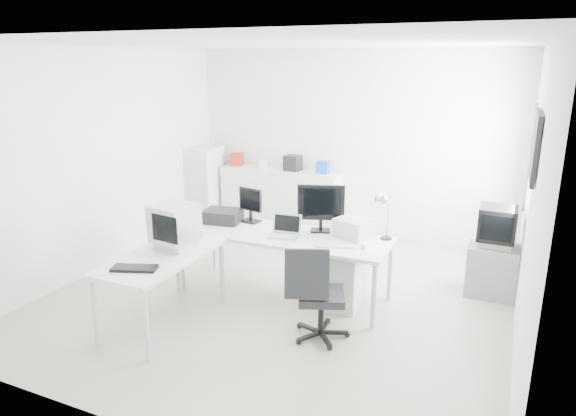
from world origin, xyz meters
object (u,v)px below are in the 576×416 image
at_px(sideboard, 281,199).
at_px(laser_printer, 354,228).
at_px(main_desk, 284,265).
at_px(lcd_monitor_small, 251,206).
at_px(crt_tv, 497,227).
at_px(tv_cabinet, 492,270).
at_px(inkjet_printer, 223,216).
at_px(filing_cabinet, 205,186).
at_px(drawer_pedestal, 343,279).
at_px(laptop, 284,229).
at_px(side_desk, 164,289).
at_px(lcd_monitor_large, 321,208).
at_px(crt_monitor, 175,224).
at_px(office_chair, 321,291).

bearing_deg(sideboard, laser_printer, -48.01).
relative_size(main_desk, lcd_monitor_small, 5.93).
bearing_deg(crt_tv, tv_cabinet, 0.00).
bearing_deg(tv_cabinet, laser_printer, -151.65).
height_order(inkjet_printer, filing_cabinet, filing_cabinet).
bearing_deg(laser_printer, drawer_pedestal, -86.51).
distance_m(laptop, crt_tv, 2.41).
bearing_deg(drawer_pedestal, side_desk, -143.43).
distance_m(side_desk, sideboard, 3.34).
distance_m(drawer_pedestal, lcd_monitor_large, 0.83).
xyz_separation_m(side_desk, crt_monitor, (0.00, 0.25, 0.63)).
relative_size(crt_monitor, office_chair, 0.52).
xyz_separation_m(office_chair, sideboard, (-1.78, 2.94, -0.00)).
bearing_deg(laser_printer, main_desk, -143.77).
height_order(lcd_monitor_large, laser_printer, lcd_monitor_large).
bearing_deg(lcd_monitor_large, laser_printer, -22.36).
distance_m(crt_tv, sideboard, 3.49).
distance_m(inkjet_printer, office_chair, 1.80).
bearing_deg(crt_monitor, main_desk, 52.45).
relative_size(drawer_pedestal, lcd_monitor_large, 1.08).
relative_size(main_desk, laptop, 7.96).
height_order(lcd_monitor_large, crt_monitor, lcd_monitor_large).
distance_m(main_desk, side_desk, 1.39).
relative_size(crt_monitor, crt_tv, 1.01).
bearing_deg(crt_tv, main_desk, -155.52).
height_order(main_desk, drawer_pedestal, main_desk).
relative_size(laptop, office_chair, 0.31).
relative_size(lcd_monitor_small, lcd_monitor_large, 0.73).
bearing_deg(tv_cabinet, lcd_monitor_small, -164.75).
bearing_deg(laser_printer, crt_monitor, -126.35).
distance_m(crt_tv, filing_cabinet, 4.61).
xyz_separation_m(drawer_pedestal, laptop, (-0.65, -0.15, 0.55)).
bearing_deg(crt_monitor, lcd_monitor_large, 49.97).
xyz_separation_m(drawer_pedestal, lcd_monitor_small, (-1.25, 0.20, 0.65)).
bearing_deg(main_desk, lcd_monitor_small, 155.56).
xyz_separation_m(main_desk, office_chair, (0.72, -0.71, 0.11)).
height_order(crt_monitor, tv_cabinet, crt_monitor).
xyz_separation_m(laser_printer, filing_cabinet, (-3.06, 1.74, -0.21)).
bearing_deg(main_desk, lcd_monitor_large, 35.54).
relative_size(drawer_pedestal, inkjet_printer, 1.40).
height_order(laptop, filing_cabinet, filing_cabinet).
xyz_separation_m(inkjet_printer, lcd_monitor_large, (1.20, 0.15, 0.20)).
bearing_deg(sideboard, main_desk, -64.61).
bearing_deg(office_chair, lcd_monitor_large, 89.74).
xyz_separation_m(drawer_pedestal, crt_monitor, (-1.55, -0.90, 0.70)).
bearing_deg(crt_tv, laptop, -152.86).
height_order(main_desk, inkjet_printer, inkjet_printer).
xyz_separation_m(office_chair, tv_cabinet, (1.47, 1.71, -0.19)).
relative_size(main_desk, lcd_monitor_large, 4.33).
distance_m(office_chair, crt_tv, 2.28).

